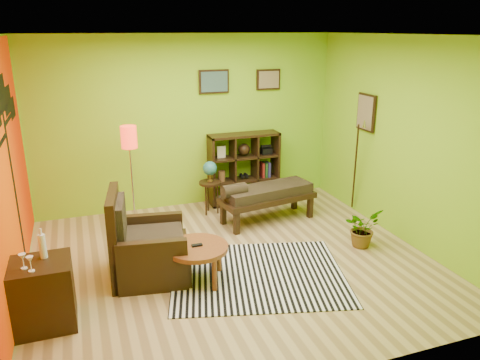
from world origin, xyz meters
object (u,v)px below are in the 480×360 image
object	(u,v)px
globe_table	(210,174)
floor_lamp	(130,147)
bench	(265,194)
potted_plant	(362,232)
coffee_table	(197,251)
armchair	(146,251)
side_cabinet	(43,294)
cube_shelf	(245,168)

from	to	relation	value
globe_table	floor_lamp	bearing A→B (deg)	-170.35
bench	potted_plant	distance (m)	1.57
coffee_table	bench	size ratio (longest dim) A/B	0.47
coffee_table	armchair	size ratio (longest dim) A/B	0.67
coffee_table	potted_plant	xyz separation A→B (m)	(2.37, 0.15, -0.18)
side_cabinet	bench	bearing A→B (deg)	29.18
globe_table	bench	distance (m)	0.95
armchair	globe_table	distance (m)	2.14
armchair	bench	size ratio (longest dim) A/B	0.69
coffee_table	armchair	xyz separation A→B (m)	(-0.56, 0.32, -0.06)
bench	floor_lamp	bearing A→B (deg)	168.73
globe_table	potted_plant	bearing A→B (deg)	-48.58
side_cabinet	potted_plant	world-z (taller)	side_cabinet
floor_lamp	globe_table	bearing A→B (deg)	9.65
floor_lamp	cube_shelf	bearing A→B (deg)	15.51
side_cabinet	armchair	bearing A→B (deg)	30.63
coffee_table	cube_shelf	world-z (taller)	cube_shelf
cube_shelf	side_cabinet	bearing A→B (deg)	-139.43
coffee_table	floor_lamp	xyz separation A→B (m)	(-0.50, 1.79, 0.88)
bench	potted_plant	world-z (taller)	bench
floor_lamp	bench	xyz separation A→B (m)	(1.94, -0.39, -0.82)
cube_shelf	globe_table	bearing A→B (deg)	-155.03
cube_shelf	armchair	bearing A→B (deg)	-134.90
armchair	floor_lamp	xyz separation A→B (m)	(0.05, 1.47, 0.94)
globe_table	cube_shelf	xyz separation A→B (m)	(0.71, 0.33, -0.06)
cube_shelf	potted_plant	xyz separation A→B (m)	(0.92, -2.18, -0.39)
floor_lamp	globe_table	size ratio (longest dim) A/B	1.79
armchair	potted_plant	distance (m)	2.93
floor_lamp	potted_plant	xyz separation A→B (m)	(2.87, -1.64, -1.06)
armchair	potted_plant	bearing A→B (deg)	-3.36
floor_lamp	cube_shelf	xyz separation A→B (m)	(1.94, 0.54, -0.67)
armchair	floor_lamp	bearing A→B (deg)	87.91
armchair	side_cabinet	xyz separation A→B (m)	(-1.12, -0.66, 0.02)
armchair	floor_lamp	size ratio (longest dim) A/B	0.69
floor_lamp	globe_table	world-z (taller)	floor_lamp
side_cabinet	globe_table	world-z (taller)	side_cabinet
coffee_table	cube_shelf	distance (m)	2.75
side_cabinet	coffee_table	bearing A→B (deg)	11.45
cube_shelf	potted_plant	bearing A→B (deg)	-67.04
armchair	floor_lamp	distance (m)	1.74
cube_shelf	bench	xyz separation A→B (m)	(-0.00, -0.93, -0.16)
coffee_table	armchair	distance (m)	0.64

